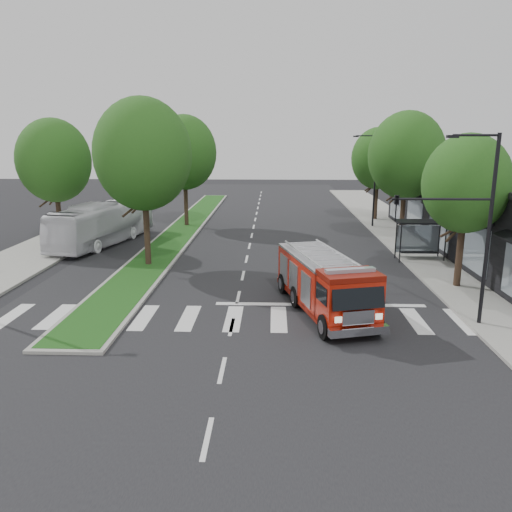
# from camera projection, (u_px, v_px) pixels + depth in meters

# --- Properties ---
(ground) EXTENTS (140.00, 140.00, 0.00)m
(ground) POSITION_uv_depth(u_px,v_px,m) (238.00, 297.00, 24.97)
(ground) COLOR black
(ground) RESTS_ON ground
(sidewalk_right) EXTENTS (5.00, 80.00, 0.15)m
(sidewalk_right) POSITION_uv_depth(u_px,v_px,m) (430.00, 253.00, 34.26)
(sidewalk_right) COLOR gray
(sidewalk_right) RESTS_ON ground
(sidewalk_left) EXTENTS (5.00, 80.00, 0.15)m
(sidewalk_left) POSITION_uv_depth(u_px,v_px,m) (43.00, 250.00, 35.16)
(sidewalk_left) COLOR gray
(sidewalk_left) RESTS_ON ground
(median) EXTENTS (3.00, 50.00, 0.15)m
(median) POSITION_uv_depth(u_px,v_px,m) (183.00, 230.00, 42.64)
(median) COLOR gray
(median) RESTS_ON ground
(storefront_row) EXTENTS (8.00, 30.00, 5.00)m
(storefront_row) POSITION_uv_depth(u_px,v_px,m) (500.00, 218.00, 33.54)
(storefront_row) COLOR black
(storefront_row) RESTS_ON ground
(bus_shelter) EXTENTS (3.20, 1.60, 2.61)m
(bus_shelter) POSITION_uv_depth(u_px,v_px,m) (420.00, 229.00, 32.04)
(bus_shelter) COLOR black
(bus_shelter) RESTS_ON ground
(tree_right_near) EXTENTS (4.40, 4.40, 8.05)m
(tree_right_near) POSITION_uv_depth(u_px,v_px,m) (466.00, 184.00, 25.24)
(tree_right_near) COLOR black
(tree_right_near) RESTS_ON ground
(tree_right_mid) EXTENTS (5.60, 5.60, 9.72)m
(tree_right_mid) POSITION_uv_depth(u_px,v_px,m) (406.00, 155.00, 36.67)
(tree_right_mid) COLOR black
(tree_right_mid) RESTS_ON ground
(tree_right_far) EXTENTS (5.00, 5.00, 8.73)m
(tree_right_far) POSITION_uv_depth(u_px,v_px,m) (378.00, 158.00, 46.54)
(tree_right_far) COLOR black
(tree_right_far) RESTS_ON ground
(tree_median_near) EXTENTS (5.80, 5.80, 10.16)m
(tree_median_near) POSITION_uv_depth(u_px,v_px,m) (143.00, 154.00, 29.41)
(tree_median_near) COLOR black
(tree_median_near) RESTS_ON ground
(tree_median_far) EXTENTS (5.60, 5.60, 9.72)m
(tree_median_far) POSITION_uv_depth(u_px,v_px,m) (184.00, 153.00, 43.09)
(tree_median_far) COLOR black
(tree_median_far) RESTS_ON ground
(tree_left_mid) EXTENTS (5.20, 5.20, 9.16)m
(tree_left_mid) POSITION_uv_depth(u_px,v_px,m) (54.00, 161.00, 35.66)
(tree_left_mid) COLOR black
(tree_left_mid) RESTS_ON ground
(streetlight_right_near) EXTENTS (4.08, 0.22, 8.00)m
(streetlight_right_near) POSITION_uv_depth(u_px,v_px,m) (468.00, 217.00, 20.16)
(streetlight_right_near) COLOR black
(streetlight_right_near) RESTS_ON ground
(streetlight_right_far) EXTENTS (2.11, 0.20, 8.00)m
(streetlight_right_far) POSITION_uv_depth(u_px,v_px,m) (373.00, 176.00, 43.01)
(streetlight_right_far) COLOR black
(streetlight_right_far) RESTS_ON ground
(fire_engine) EXTENTS (4.29, 8.34, 2.78)m
(fire_engine) POSITION_uv_depth(u_px,v_px,m) (324.00, 283.00, 22.70)
(fire_engine) COLOR #670E05
(fire_engine) RESTS_ON ground
(city_bus) EXTENTS (4.94, 11.52, 3.13)m
(city_bus) POSITION_uv_depth(u_px,v_px,m) (103.00, 223.00, 37.07)
(city_bus) COLOR silver
(city_bus) RESTS_ON ground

